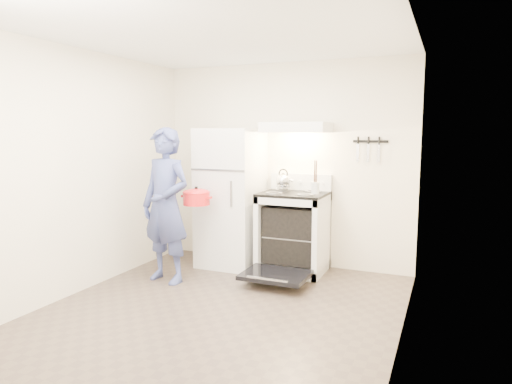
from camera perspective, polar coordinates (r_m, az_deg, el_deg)
floor at (r=4.38m, az=-4.67°, el=-14.72°), size 3.60×3.60×0.00m
back_wall at (r=5.72m, az=3.60°, el=3.41°), size 3.20×0.02×2.50m
refrigerator at (r=5.67m, az=-3.15°, el=-0.69°), size 0.70×0.70×1.70m
stove_body at (r=5.46m, az=4.68°, el=-5.18°), size 0.76×0.65×0.92m
cooktop at (r=5.38m, az=4.73°, el=-0.23°), size 0.76×0.65×0.03m
backsplash at (r=5.63m, az=5.66°, el=1.28°), size 0.76×0.07×0.20m
oven_door at (r=5.01m, az=2.45°, el=-10.31°), size 0.70×0.54×0.04m
oven_rack at (r=5.46m, az=4.68°, el=-5.38°), size 0.60×0.52×0.01m
range_hood at (r=5.40m, az=5.07°, el=8.04°), size 0.76×0.50×0.12m
knife_strip at (r=5.44m, az=14.12°, el=6.16°), size 0.40×0.02×0.03m
pizza_stone at (r=5.43m, az=3.84°, el=-5.32°), size 0.31×0.31×0.02m
tea_kettle at (r=5.52m, az=3.42°, el=1.52°), size 0.22×0.18×0.27m
utensil_jar at (r=5.07m, az=7.42°, el=0.51°), size 0.10×0.10×0.13m
person at (r=5.11m, az=-11.21°, el=-1.67°), size 0.68×0.50×1.71m
dutch_oven at (r=5.18m, az=-7.46°, el=-0.82°), size 0.37×0.30×0.24m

